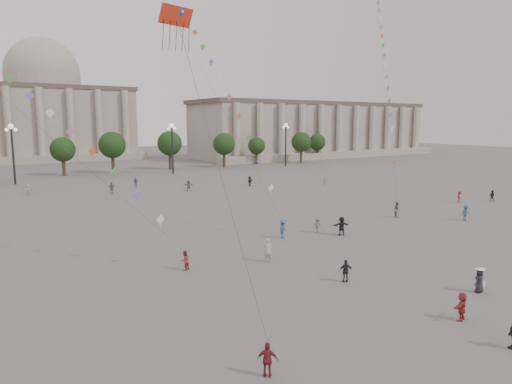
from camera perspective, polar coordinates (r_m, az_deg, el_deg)
ground at (r=32.96m, az=14.79°, el=-10.98°), size 360.00×360.00×0.00m
hall_east at (r=150.89m, az=7.40°, el=7.73°), size 84.00×26.22×17.20m
hall_central at (r=151.55m, az=-24.82°, el=9.21°), size 48.30×34.30×35.50m
tree_row at (r=101.37m, az=-20.06°, el=5.09°), size 137.12×5.12×8.00m
lamp_post_mid_west at (r=90.94m, az=-28.19°, el=5.46°), size 2.00×0.90×10.65m
lamp_post_mid_east at (r=98.35m, az=-10.44°, el=6.52°), size 2.00×0.90×10.65m
lamp_post_far_east at (r=113.47m, az=3.74°, el=6.92°), size 2.00×0.90×10.65m
person_crowd_0 at (r=80.00m, az=-14.82°, el=1.19°), size 1.02×0.55×1.66m
person_crowd_3 at (r=45.29m, az=10.64°, el=-4.20°), size 1.81×1.01×1.86m
person_crowd_4 at (r=77.23m, az=-26.59°, el=0.24°), size 1.49×0.91×1.53m
person_crowd_6 at (r=46.02m, az=7.70°, el=-4.11°), size 1.01×0.58×1.56m
person_crowd_7 at (r=80.89m, az=8.60°, el=1.47°), size 1.61×0.98×1.65m
person_crowd_8 at (r=68.28m, az=24.09°, el=-0.56°), size 1.13×1.18×1.61m
person_crowd_9 at (r=78.50m, az=-0.77°, el=1.37°), size 1.66×1.22×1.73m
person_crowd_12 at (r=73.98m, az=-8.43°, el=0.81°), size 1.63×0.70×1.70m
person_crowd_13 at (r=36.25m, az=1.50°, el=-7.27°), size 0.83×0.79×1.92m
person_crowd_14 at (r=56.21m, az=24.73°, el=-2.37°), size 1.30×0.96×1.80m
person_crowd_15 at (r=71.61m, az=27.39°, el=-0.41°), size 0.85×0.92×1.54m
person_crowd_16 at (r=72.87m, az=-17.61°, el=0.46°), size 1.20×0.69×1.92m
tourist_0 at (r=21.00m, az=1.47°, el=-20.24°), size 0.95×0.90×1.58m
tourist_1 at (r=32.48m, az=11.17°, el=-9.66°), size 1.01×0.80×1.60m
tourist_2 at (r=28.55m, az=24.33°, el=-12.89°), size 1.58×0.88×1.62m
kite_flyer_0 at (r=34.75m, az=-8.89°, el=-8.44°), size 0.92×0.86×1.51m
kite_flyer_1 at (r=43.48m, az=3.39°, el=-4.66°), size 1.32×1.10×1.77m
kite_flyer_2 at (r=55.32m, az=17.22°, el=-2.11°), size 1.03×1.11×1.83m
hat_person at (r=33.37m, az=26.16°, el=-9.83°), size 0.80×0.60×1.69m
dragon_kite at (r=27.95m, az=-9.85°, el=19.25°), size 2.26×5.62×18.40m
kite_train_east at (r=73.87m, az=15.42°, el=18.30°), size 23.04×26.40×53.46m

